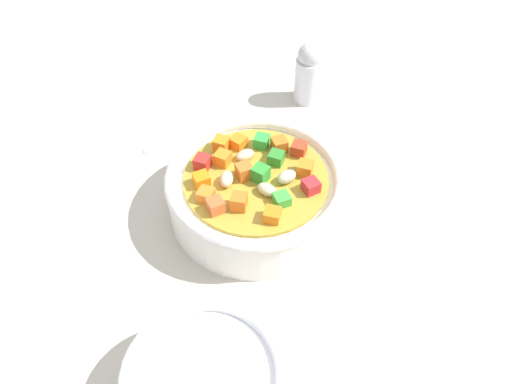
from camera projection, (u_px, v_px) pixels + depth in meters
The scene contains 4 objects.
ground_plane at pixel (256, 215), 54.39cm from camera, with size 140.00×140.00×2.00cm, color #BAB2A0.
soup_bowl_main at pixel (256, 190), 51.33cm from camera, with size 18.78×18.78×6.68cm.
spoon at pixel (221, 131), 61.68cm from camera, with size 19.74×16.40×0.82cm.
pepper_shaker at pixel (308, 73), 63.68cm from camera, with size 3.49×3.49×8.40cm.
Camera 1 is at (-29.47, -17.90, 41.14)cm, focal length 34.25 mm.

